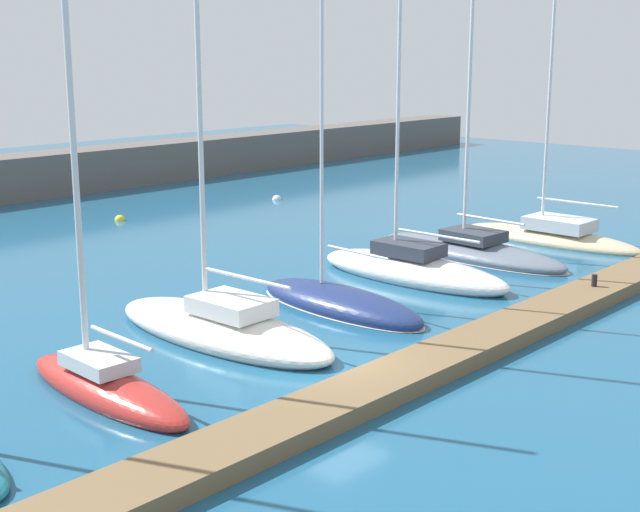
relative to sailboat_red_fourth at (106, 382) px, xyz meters
The scene contains 11 objects.
ground_plane 6.23m from the sailboat_red_fourth, 31.77° to the right, with size 122.64×122.64×0.00m, color #1E567A.
dock_pier 7.38m from the sailboat_red_fourth, 44.30° to the right, with size 48.17×1.85×0.47m, color brown.
sailboat_red_fourth is the anchor object (origin of this frame).
sailboat_ivory_fifth 5.46m from the sailboat_red_fourth, 15.07° to the left, with size 3.19×9.07×16.87m.
sailboat_navy_sixth 10.22m from the sailboat_red_fourth, ahead, with size 2.88×7.56×16.38m.
sailboat_white_seventh 15.37m from the sailboat_red_fourth, ahead, with size 2.81×8.67×17.07m.
sailboat_slate_eighth 20.26m from the sailboat_red_fourth, ahead, with size 3.51×9.77×15.89m.
sailboat_sand_ninth 25.43m from the sailboat_red_fourth, ahead, with size 2.72×9.13×14.67m.
mooring_buoy_white 31.58m from the sailboat_red_fourth, 36.90° to the left, with size 0.55×0.55×0.55m, color white.
mooring_buoy_yellow 25.23m from the sailboat_red_fourth, 53.82° to the left, with size 0.58×0.58×0.58m, color yellow.
dock_bollard 18.12m from the sailboat_red_fourth, 16.53° to the right, with size 0.20×0.20×0.44m, color black.
Camera 1 is at (-17.74, -15.61, 8.82)m, focal length 50.26 mm.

